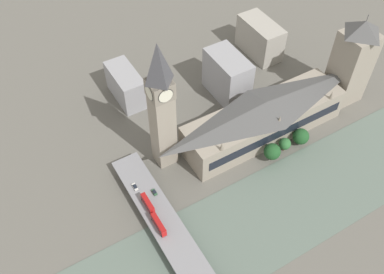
# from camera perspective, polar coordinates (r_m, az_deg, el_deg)

# --- Properties ---
(ground_plane) EXTENTS (600.00, 600.00, 0.00)m
(ground_plane) POSITION_cam_1_polar(r_m,az_deg,el_deg) (240.77, 9.92, -2.55)
(ground_plane) COLOR #605E56
(river_water) EXTENTS (49.35, 360.00, 0.30)m
(river_water) POSITION_cam_1_polar(r_m,az_deg,el_deg) (228.82, 14.56, -7.67)
(river_water) COLOR slate
(river_water) RESTS_ON ground_plane
(parliament_hall) EXTENTS (25.48, 96.01, 25.01)m
(parliament_hall) POSITION_cam_1_polar(r_m,az_deg,el_deg) (242.64, 9.60, 2.50)
(parliament_hall) COLOR gray
(parliament_hall) RESTS_ON ground_plane
(clock_tower) EXTENTS (11.65, 11.65, 77.78)m
(clock_tower) POSITION_cam_1_polar(r_m,az_deg,el_deg) (205.96, -4.12, 4.16)
(clock_tower) COLOR gray
(clock_tower) RESTS_ON ground_plane
(victoria_tower) EXTENTS (18.34, 18.34, 58.79)m
(victoria_tower) POSITION_cam_1_polar(r_m,az_deg,el_deg) (268.67, 20.56, 9.41)
(victoria_tower) COLOR gray
(victoria_tower) RESTS_ON ground_plane
(road_bridge) EXTENTS (130.71, 14.82, 6.21)m
(road_bridge) POSITION_cam_1_polar(r_m,az_deg,el_deg) (199.99, -0.94, -15.71)
(road_bridge) COLOR slate
(road_bridge) RESTS_ON ground_plane
(double_decker_bus_lead) EXTENTS (11.85, 2.54, 4.86)m
(double_decker_bus_lead) POSITION_cam_1_polar(r_m,az_deg,el_deg) (203.76, -4.48, -11.53)
(double_decker_bus_lead) COLOR red
(double_decker_bus_lead) RESTS_ON road_bridge
(double_decker_bus_mid) EXTENTS (10.96, 2.50, 5.03)m
(double_decker_bus_mid) POSITION_cam_1_polar(r_m,az_deg,el_deg) (209.97, -5.93, -8.80)
(double_decker_bus_mid) COLOR red
(double_decker_bus_mid) RESTS_ON road_bridge
(car_northbound_tail) EXTENTS (3.82, 1.79, 1.48)m
(car_northbound_tail) POSITION_cam_1_polar(r_m,az_deg,el_deg) (215.65, -5.04, -7.34)
(car_northbound_tail) COLOR #2D5638
(car_northbound_tail) RESTS_ON road_bridge
(car_southbound_lead) EXTENTS (4.65, 1.92, 1.27)m
(car_southbound_lead) POSITION_cam_1_polar(r_m,az_deg,el_deg) (218.67, -7.62, -6.59)
(car_southbound_lead) COLOR silver
(car_southbound_lead) RESTS_ON road_bridge
(city_block_west) EXTENTS (30.75, 14.20, 20.29)m
(city_block_west) POSITION_cam_1_polar(r_m,az_deg,el_deg) (265.26, -8.82, 6.83)
(city_block_west) COLOR #939399
(city_block_west) RESTS_ON ground_plane
(city_block_center) EXTENTS (30.48, 17.20, 28.33)m
(city_block_center) POSITION_cam_1_polar(r_m,az_deg,el_deg) (263.38, 4.71, 8.12)
(city_block_center) COLOR #939399
(city_block_center) RESTS_ON ground_plane
(city_block_east) EXTENTS (33.54, 16.46, 23.78)m
(city_block_east) POSITION_cam_1_polar(r_m,az_deg,el_deg) (299.85, 9.03, 12.88)
(city_block_east) COLOR #A39E93
(city_block_east) RESTS_ON ground_plane
(tree_embankment_near) EXTENTS (9.22, 9.22, 11.54)m
(tree_embankment_near) POSITION_cam_1_polar(r_m,az_deg,el_deg) (234.39, 10.65, -1.92)
(tree_embankment_near) COLOR brown
(tree_embankment_near) RESTS_ON ground_plane
(tree_embankment_mid) EXTENTS (6.75, 6.75, 9.15)m
(tree_embankment_mid) POSITION_cam_1_polar(r_m,az_deg,el_deg) (240.89, 12.27, -0.89)
(tree_embankment_mid) COLOR brown
(tree_embankment_mid) RESTS_ON ground_plane
(tree_embankment_far) EXTENTS (9.19, 9.19, 10.61)m
(tree_embankment_far) POSITION_cam_1_polar(r_m,az_deg,el_deg) (246.20, 14.31, 0.07)
(tree_embankment_far) COLOR brown
(tree_embankment_far) RESTS_ON ground_plane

